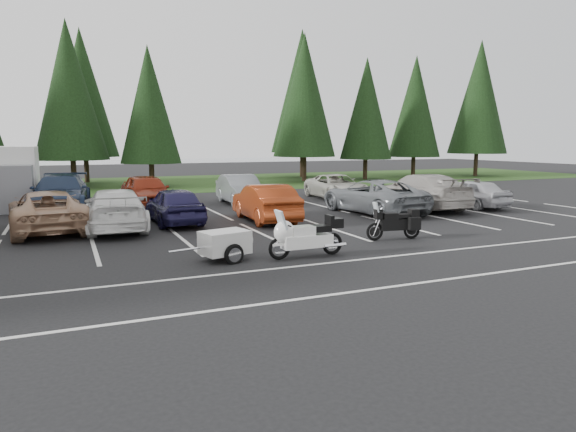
# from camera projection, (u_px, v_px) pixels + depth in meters

# --- Properties ---
(ground) EXTENTS (120.00, 120.00, 0.00)m
(ground) POSITION_uv_depth(u_px,v_px,m) (260.00, 241.00, 16.28)
(ground) COLOR black
(ground) RESTS_ON ground
(grass_strip) EXTENTS (80.00, 16.00, 0.01)m
(grass_strip) POSITION_uv_depth(u_px,v_px,m) (147.00, 184.00, 38.05)
(grass_strip) COLOR #1E3912
(grass_strip) RESTS_ON ground
(lake_water) EXTENTS (70.00, 50.00, 0.02)m
(lake_water) POSITION_uv_depth(u_px,v_px,m) (143.00, 165.00, 67.76)
(lake_water) COLOR gray
(lake_water) RESTS_ON ground
(box_truck) EXTENTS (2.40, 5.60, 2.90)m
(box_truck) POSITION_uv_depth(u_px,v_px,m) (9.00, 177.00, 24.25)
(box_truck) COLOR silver
(box_truck) RESTS_ON ground
(stall_markings) EXTENTS (32.00, 16.00, 0.01)m
(stall_markings) POSITION_uv_depth(u_px,v_px,m) (240.00, 231.00, 18.09)
(stall_markings) COLOR silver
(stall_markings) RESTS_ON ground
(conifer_4) EXTENTS (4.80, 4.80, 11.17)m
(conifer_4) POSITION_uv_depth(u_px,v_px,m) (69.00, 90.00, 34.14)
(conifer_4) COLOR #332316
(conifer_4) RESTS_ON ground
(conifer_5) EXTENTS (4.14, 4.14, 9.63)m
(conifer_5) POSITION_uv_depth(u_px,v_px,m) (149.00, 105.00, 35.06)
(conifer_5) COLOR #332316
(conifer_5) RESTS_ON ground
(conifer_6) EXTENTS (4.93, 4.93, 11.48)m
(conifer_6) POSITION_uv_depth(u_px,v_px,m) (305.00, 95.00, 40.10)
(conifer_6) COLOR #332316
(conifer_6) RESTS_ON ground
(conifer_7) EXTENTS (4.27, 4.27, 9.94)m
(conifer_7) POSITION_uv_depth(u_px,v_px,m) (366.00, 109.00, 42.14)
(conifer_7) COLOR #332316
(conifer_7) RESTS_ON ground
(conifer_8) EXTENTS (4.53, 4.53, 10.56)m
(conifer_8) POSITION_uv_depth(u_px,v_px,m) (415.00, 107.00, 44.98)
(conifer_8) COLOR #332316
(conifer_8) RESTS_ON ground
(conifer_9) EXTENTS (5.19, 5.19, 12.10)m
(conifer_9) POSITION_uv_depth(u_px,v_px,m) (479.00, 97.00, 46.04)
(conifer_9) COLOR #332316
(conifer_9) RESTS_ON ground
(conifer_back_b) EXTENTS (4.97, 4.97, 11.58)m
(conifer_back_b) POSITION_uv_depth(u_px,v_px,m) (82.00, 93.00, 38.67)
(conifer_back_b) COLOR #332316
(conifer_back_b) RESTS_ON ground
(conifer_back_c) EXTENTS (5.50, 5.50, 12.81)m
(conifer_back_c) POSITION_uv_depth(u_px,v_px,m) (302.00, 91.00, 45.05)
(conifer_back_c) COLOR #332316
(conifer_back_c) RESTS_ON ground
(car_near_2) EXTENTS (2.84, 5.41, 1.45)m
(car_near_2) POSITION_uv_depth(u_px,v_px,m) (48.00, 211.00, 17.93)
(car_near_2) COLOR tan
(car_near_2) RESTS_ON ground
(car_near_3) EXTENTS (2.32, 5.19, 1.48)m
(car_near_3) POSITION_uv_depth(u_px,v_px,m) (116.00, 209.00, 18.30)
(car_near_3) COLOR white
(car_near_3) RESTS_ON ground
(car_near_4) EXTENTS (1.81, 4.22, 1.42)m
(car_near_4) POSITION_uv_depth(u_px,v_px,m) (174.00, 205.00, 19.69)
(car_near_4) COLOR #1D1A41
(car_near_4) RESTS_ON ground
(car_near_5) EXTENTS (1.77, 4.54, 1.47)m
(car_near_5) POSITION_uv_depth(u_px,v_px,m) (265.00, 203.00, 20.34)
(car_near_5) COLOR #923112
(car_near_5) RESTS_ON ground
(car_near_6) EXTENTS (2.97, 5.60, 1.50)m
(car_near_6) POSITION_uv_depth(u_px,v_px,m) (373.00, 196.00, 22.60)
(car_near_6) COLOR slate
(car_near_6) RESTS_ON ground
(car_near_7) EXTENTS (2.49, 5.75, 1.65)m
(car_near_7) POSITION_uv_depth(u_px,v_px,m) (420.00, 191.00, 24.09)
(car_near_7) COLOR #AAA39C
(car_near_7) RESTS_ON ground
(car_near_8) EXTENTS (1.91, 4.13, 1.37)m
(car_near_8) POSITION_uv_depth(u_px,v_px,m) (470.00, 193.00, 24.66)
(car_near_8) COLOR #BCBCC1
(car_near_8) RESTS_ON ground
(car_far_1) EXTENTS (2.88, 5.92, 1.66)m
(car_far_1) POSITION_uv_depth(u_px,v_px,m) (61.00, 193.00, 23.10)
(car_far_1) COLOR #1A2741
(car_far_1) RESTS_ON ground
(car_far_2) EXTENTS (2.20, 4.82, 1.60)m
(car_far_2) POSITION_uv_depth(u_px,v_px,m) (146.00, 191.00, 24.22)
(car_far_2) COLOR maroon
(car_far_2) RESTS_ON ground
(car_far_3) EXTENTS (1.74, 4.53, 1.47)m
(car_far_3) POSITION_uv_depth(u_px,v_px,m) (241.00, 190.00, 25.85)
(car_far_3) COLOR slate
(car_far_3) RESTS_ON ground
(car_far_4) EXTENTS (2.55, 4.98, 1.35)m
(car_far_4) POSITION_uv_depth(u_px,v_px,m) (337.00, 187.00, 28.20)
(car_far_4) COLOR #BBB9AC
(car_far_4) RESTS_ON ground
(touring_motorcycle) EXTENTS (2.46, 0.77, 1.36)m
(touring_motorcycle) POSITION_uv_depth(u_px,v_px,m) (306.00, 233.00, 13.94)
(touring_motorcycle) COLOR white
(touring_motorcycle) RESTS_ON ground
(cargo_trailer) EXTENTS (1.94, 1.38, 0.81)m
(cargo_trailer) POSITION_uv_depth(u_px,v_px,m) (225.00, 246.00, 13.58)
(cargo_trailer) COLOR silver
(cargo_trailer) RESTS_ON ground
(adventure_motorcycle) EXTENTS (2.15, 1.02, 1.26)m
(adventure_motorcycle) POSITION_uv_depth(u_px,v_px,m) (394.00, 220.00, 16.45)
(adventure_motorcycle) COLOR black
(adventure_motorcycle) RESTS_ON ground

